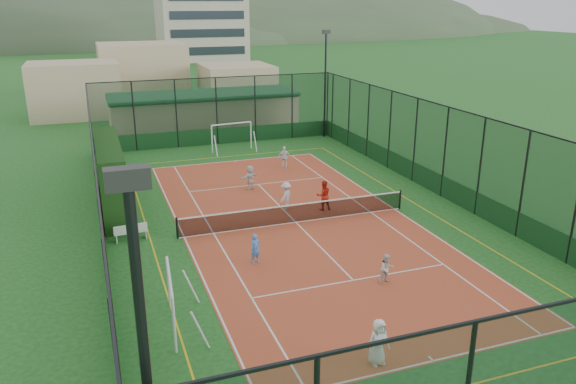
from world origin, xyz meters
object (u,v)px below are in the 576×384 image
at_px(child_far_left, 286,196).
at_px(child_far_right, 284,157).
at_px(child_near_mid, 255,249).
at_px(white_bench, 131,231).
at_px(coach, 324,195).
at_px(futsal_goal_near, 171,302).
at_px(child_near_left, 378,342).
at_px(futsal_goal_far, 232,137).
at_px(child_far_back, 250,178).
at_px(clubhouse, 204,112).
at_px(floodlight_ne, 325,85).
at_px(child_near_right, 387,269).

height_order(child_far_left, child_far_right, child_far_right).
bearing_deg(child_near_mid, child_far_left, 41.16).
bearing_deg(child_far_right, white_bench, 46.63).
height_order(white_bench, coach, coach).
relative_size(futsal_goal_near, child_far_right, 2.02).
xyz_separation_m(child_near_left, child_far_left, (1.83, 13.39, -0.01)).
relative_size(futsal_goal_far, child_near_mid, 2.40).
bearing_deg(child_far_back, clubhouse, -121.44).
height_order(white_bench, child_far_left, child_far_left).
xyz_separation_m(futsal_goal_near, child_far_right, (9.72, 16.48, -0.21)).
relative_size(white_bench, futsal_goal_far, 0.48).
distance_m(floodlight_ne, futsal_goal_far, 8.89).
relative_size(futsal_goal_near, child_near_right, 2.49).
bearing_deg(white_bench, child_near_left, -67.17).
bearing_deg(clubhouse, coach, -84.61).
bearing_deg(coach, futsal_goal_far, -77.76).
height_order(child_near_right, child_far_right, child_far_right).
bearing_deg(futsal_goal_near, child_near_mid, -42.04).
distance_m(white_bench, child_far_left, 8.11).
distance_m(clubhouse, child_near_right, 29.03).
distance_m(clubhouse, child_far_left, 20.04).
height_order(futsal_goal_far, child_far_right, futsal_goal_far).
bearing_deg(futsal_goal_far, child_far_back, -104.14).
relative_size(futsal_goal_near, coach, 1.88).
bearing_deg(child_far_back, white_bench, 6.83).
distance_m(child_near_mid, coach, 7.04).
height_order(child_near_left, child_far_right, child_near_left).
distance_m(white_bench, coach, 9.79).
xyz_separation_m(child_near_right, child_far_back, (-1.80, 12.66, 0.12)).
relative_size(floodlight_ne, child_near_mid, 6.41).
height_order(child_far_left, coach, coach).
bearing_deg(floodlight_ne, child_far_back, -130.40).
xyz_separation_m(white_bench, child_near_mid, (4.66, -4.19, 0.23)).
xyz_separation_m(clubhouse, child_far_back, (-0.70, -16.33, -0.85)).
bearing_deg(child_near_right, child_near_mid, 138.36).
bearing_deg(child_near_mid, futsal_goal_far, 60.43).
relative_size(futsal_goal_near, futsal_goal_far, 0.96).
bearing_deg(white_bench, child_far_right, 35.07).
relative_size(child_near_left, child_far_back, 1.03).
xyz_separation_m(floodlight_ne, coach, (-6.64, -15.40, -3.33)).
bearing_deg(futsal_goal_near, child_far_back, -21.38).
height_order(child_near_mid, child_far_back, child_far_back).
bearing_deg(child_far_back, child_near_right, 69.13).
relative_size(child_near_left, coach, 0.93).
height_order(white_bench, child_near_mid, child_near_mid).
height_order(child_far_right, coach, coach).
bearing_deg(child_far_left, child_near_left, 41.83).
distance_m(child_far_right, child_far_back, 4.76).
bearing_deg(child_near_left, child_far_back, 84.42).
height_order(floodlight_ne, child_near_right, floodlight_ne).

